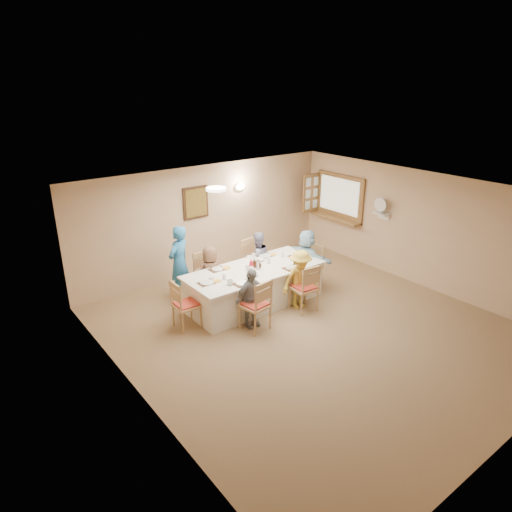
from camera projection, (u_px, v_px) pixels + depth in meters
ground at (311, 329)px, 8.33m from camera, size 7.00×7.00×0.00m
room_walls at (315, 252)px, 7.77m from camera, size 7.00×7.00×7.00m
wall_picture at (196, 203)px, 10.09m from camera, size 0.62×0.05×0.72m
wall_sconce at (240, 187)px, 10.68m from camera, size 0.26×0.09×0.18m
ceiling_light at (216, 189)px, 7.96m from camera, size 0.36×0.36×0.05m
serving_hatch at (340, 197)px, 11.37m from camera, size 0.06×1.50×1.15m
hatch_sill at (335, 218)px, 11.49m from camera, size 0.30×1.50×0.05m
shutter_door at (311, 193)px, 11.78m from camera, size 0.55×0.04×1.00m
fan_shelf at (381, 214)px, 10.36m from camera, size 0.22×0.36×0.03m
desk_fan at (381, 207)px, 10.29m from camera, size 0.30×0.30×0.28m
dining_table at (255, 286)px, 9.15m from camera, size 2.81×1.19×0.76m
chair_back_left at (208, 276)px, 9.36m from camera, size 0.48×0.48×0.96m
chair_back_right at (254, 262)px, 10.04m from camera, size 0.53×0.53×1.00m
chair_front_left at (255, 304)px, 8.18m from camera, size 0.54×0.54×1.00m
chair_front_right at (304, 287)px, 8.86m from camera, size 0.51×0.51×0.99m
chair_left_end at (186, 304)px, 8.24m from camera, size 0.46×0.46×0.94m
chair_right_end at (311, 265)px, 10.00m from camera, size 0.43×0.43×0.89m
diner_back_left at (211, 274)px, 9.24m from camera, size 0.62×0.45×1.16m
diner_back_right at (257, 259)px, 9.91m from camera, size 0.70×0.60×1.22m
diner_front_left at (251, 298)px, 8.24m from camera, size 0.68×0.31×1.14m
diner_front_right at (300, 280)px, 8.91m from camera, size 0.92×0.69×1.21m
diner_right_end at (307, 258)px, 9.86m from camera, size 1.20×0.41×1.28m
caregiver at (179, 263)px, 9.26m from camera, size 0.86×0.81×1.56m
placemat_fl at (242, 284)px, 8.36m from camera, size 0.33×0.25×0.01m
plate_fl at (242, 283)px, 8.36m from camera, size 0.25×0.25×0.02m
napkin_fl at (252, 282)px, 8.42m from camera, size 0.13×0.13×0.01m
placemat_fr at (291, 268)px, 9.04m from camera, size 0.33×0.24×0.01m
plate_fr at (291, 268)px, 9.04m from camera, size 0.23×0.23×0.01m
napkin_fr at (300, 266)px, 9.10m from camera, size 0.14×0.14×0.01m
placemat_bl at (217, 269)px, 8.98m from camera, size 0.34×0.25×0.01m
plate_bl at (217, 269)px, 8.98m from camera, size 0.23×0.23×0.01m
napkin_bl at (226, 268)px, 9.04m from camera, size 0.15×0.15×0.01m
placemat_br at (265, 256)px, 9.66m from camera, size 0.35×0.26×0.01m
plate_br at (265, 255)px, 9.66m from camera, size 0.26×0.26×0.02m
napkin_br at (273, 254)px, 9.72m from camera, size 0.14×0.14×0.01m
placemat_le at (207, 283)px, 8.39m from camera, size 0.33×0.24×0.01m
plate_le at (207, 282)px, 8.38m from camera, size 0.26×0.26×0.02m
napkin_le at (217, 281)px, 8.45m from camera, size 0.13×0.13×0.01m
placemat_re at (296, 256)px, 9.64m from camera, size 0.34×0.25×0.01m
plate_re at (297, 256)px, 9.64m from camera, size 0.22×0.22×0.01m
napkin_re at (304, 255)px, 9.71m from camera, size 0.13×0.13×0.01m
teacup_a at (230, 282)px, 8.31m from camera, size 0.13×0.13×0.10m
teacup_b at (254, 255)px, 9.58m from camera, size 0.10×0.10×0.08m
bowl_a at (252, 274)px, 8.69m from camera, size 0.32×0.32×0.06m
bowl_b at (260, 259)px, 9.39m from camera, size 0.21×0.21×0.06m
condiment_ketchup at (251, 264)px, 8.93m from camera, size 0.14×0.14×0.23m
condiment_brown at (254, 263)px, 9.08m from camera, size 0.14×0.14×0.18m
condiment_malt at (258, 264)px, 9.02m from camera, size 0.17×0.17×0.17m
drinking_glass at (247, 267)px, 8.94m from camera, size 0.07×0.07×0.10m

